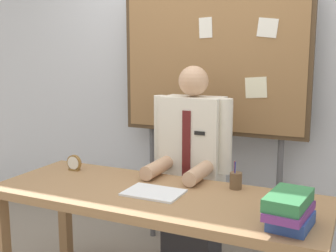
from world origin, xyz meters
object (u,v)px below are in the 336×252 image
(person, at_px, (192,180))
(desk_clock, at_px, (74,163))
(book_stack, at_px, (289,210))
(desk, at_px, (155,208))
(open_notebook, at_px, (153,192))
(pen_holder, at_px, (236,180))
(bulletin_board, at_px, (212,63))

(person, height_order, desk_clock, person)
(book_stack, bearing_deg, desk, 167.55)
(book_stack, distance_m, desk_clock, 1.48)
(desk, relative_size, open_notebook, 5.94)
(desk, xyz_separation_m, person, (0.00, 0.55, 0.01))
(person, bearing_deg, desk_clock, -151.39)
(open_notebook, relative_size, pen_holder, 1.97)
(person, distance_m, bulletin_board, 0.86)
(person, bearing_deg, desk, -90.00)
(book_stack, height_order, pen_holder, pen_holder)
(person, height_order, bulletin_board, bulletin_board)
(open_notebook, distance_m, pen_holder, 0.48)
(person, relative_size, open_notebook, 4.53)
(open_notebook, bearing_deg, bulletin_board, 89.77)
(person, xyz_separation_m, open_notebook, (-0.00, -0.57, 0.09))
(open_notebook, bearing_deg, desk, 80.29)
(bulletin_board, xyz_separation_m, desk_clock, (-0.69, -0.75, -0.64))
(desk_clock, bearing_deg, pen_holder, 4.44)
(desk, height_order, book_stack, book_stack)
(bulletin_board, relative_size, book_stack, 6.40)
(book_stack, xyz_separation_m, open_notebook, (-0.76, 0.15, -0.07))
(desk, distance_m, desk_clock, 0.72)
(book_stack, height_order, open_notebook, book_stack)
(bulletin_board, distance_m, open_notebook, 1.17)
(book_stack, distance_m, open_notebook, 0.77)
(person, relative_size, desk_clock, 13.70)
(open_notebook, bearing_deg, pen_holder, 35.43)
(desk, relative_size, person, 1.31)
(person, xyz_separation_m, desk_clock, (-0.69, -0.38, 0.13))
(desk_clock, distance_m, pen_holder, 1.08)
(person, xyz_separation_m, pen_holder, (0.39, -0.29, 0.13))
(bulletin_board, relative_size, pen_holder, 12.54)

